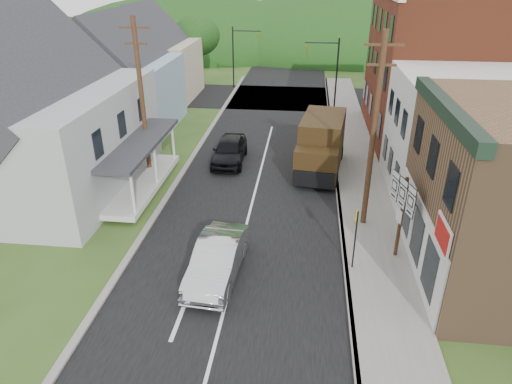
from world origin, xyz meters
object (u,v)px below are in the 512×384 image
(silver_sedan, at_px, (218,260))
(warning_sign, at_px, (356,230))
(dark_sedan, at_px, (230,150))
(delivery_van, at_px, (321,145))
(route_sign_cluster, at_px, (402,206))

(silver_sedan, bearing_deg, warning_sign, 14.74)
(dark_sedan, relative_size, warning_sign, 1.72)
(dark_sedan, xyz_separation_m, delivery_van, (5.68, -0.78, 0.86))
(delivery_van, distance_m, warning_sign, 10.14)
(dark_sedan, height_order, route_sign_cluster, route_sign_cluster)
(silver_sedan, xyz_separation_m, warning_sign, (5.37, 1.02, 1.13))
(dark_sedan, xyz_separation_m, route_sign_cluster, (8.74, -9.76, 1.70))
(delivery_van, xyz_separation_m, route_sign_cluster, (3.07, -8.97, 0.84))
(route_sign_cluster, bearing_deg, delivery_van, 93.67)
(dark_sedan, height_order, delivery_van, delivery_van)
(route_sign_cluster, height_order, warning_sign, route_sign_cluster)
(silver_sedan, relative_size, dark_sedan, 1.00)
(silver_sedan, xyz_separation_m, route_sign_cluster, (7.25, 2.11, 1.72))
(delivery_van, bearing_deg, route_sign_cluster, -63.77)
(silver_sedan, xyz_separation_m, delivery_van, (4.18, 11.09, 0.88))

